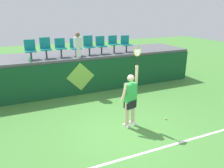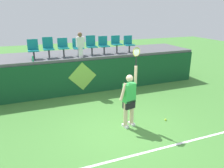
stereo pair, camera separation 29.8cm
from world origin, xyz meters
name	(u,v)px [view 1 (the left image)]	position (x,y,z in m)	size (l,w,h in m)	color
ground_plane	(124,130)	(0.00, 0.00, 0.00)	(40.00, 40.00, 0.00)	#478438
court_back_wall	(87,77)	(0.00, 3.70, 0.76)	(11.17, 0.20, 1.51)	#144C28
spectator_platform	(79,54)	(0.00, 4.85, 1.57)	(11.17, 2.41, 0.12)	#56565B
court_baseline_stripe	(146,152)	(0.00, -1.26, 0.00)	(10.05, 0.08, 0.01)	white
tennis_player	(130,98)	(0.31, 0.21, 0.98)	(0.74, 0.34, 2.57)	white
tennis_ball	(166,119)	(1.65, 0.07, 0.03)	(0.07, 0.07, 0.07)	#D1E533
water_bottle	(30,59)	(-2.31, 3.76, 1.75)	(0.06, 0.06, 0.23)	#26B272
stadium_chair_0	(30,49)	(-2.23, 4.34, 2.07)	(0.44, 0.42, 0.81)	#38383D
stadium_chair_1	(46,47)	(-1.61, 4.35, 2.11)	(0.44, 0.42, 0.87)	#38383D
stadium_chair_2	(61,47)	(-0.97, 4.34, 2.09)	(0.44, 0.42, 0.81)	#38383D
stadium_chair_3	(75,46)	(-0.30, 4.34, 2.05)	(0.44, 0.42, 0.77)	#38383D
stadium_chair_4	(89,45)	(0.33, 4.35, 2.10)	(0.44, 0.42, 0.87)	#38383D
stadium_chair_5	(101,44)	(0.93, 4.34, 2.07)	(0.44, 0.42, 0.81)	#38383D
stadium_chair_6	(114,43)	(1.58, 4.33, 2.10)	(0.44, 0.42, 0.81)	#38383D
stadium_chair_7	(126,43)	(2.25, 4.34, 2.06)	(0.44, 0.42, 0.79)	#38383D
spectator_0	(78,45)	(-0.30, 3.88, 2.20)	(0.34, 0.20, 1.08)	white
wall_signage_mount	(81,94)	(-0.33, 3.59, 0.00)	(1.27, 0.01, 1.47)	#144C28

